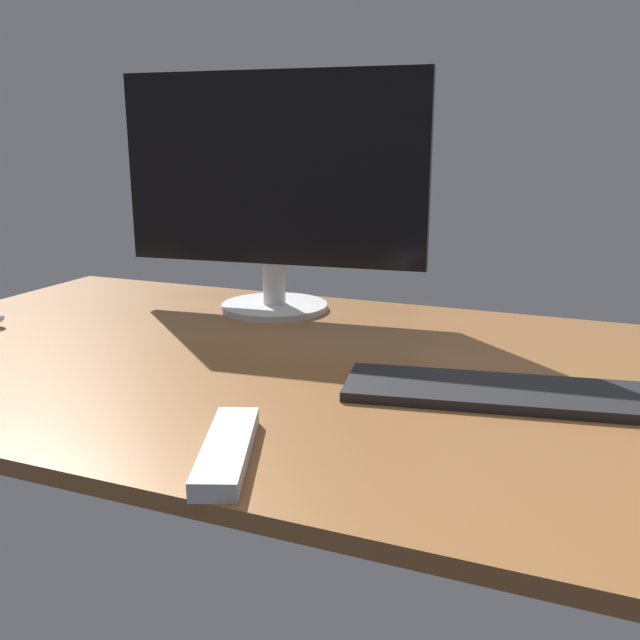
# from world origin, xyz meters

# --- Properties ---
(desk) EXTENTS (1.40, 0.84, 0.02)m
(desk) POSITION_xyz_m (0.00, 0.00, 0.01)
(desk) COLOR brown
(desk) RESTS_ON ground
(monitor) EXTENTS (0.59, 0.21, 0.45)m
(monitor) POSITION_xyz_m (-0.13, 0.28, 0.25)
(monitor) COLOR silver
(monitor) RESTS_ON desk
(keyboard) EXTENTS (0.44, 0.20, 0.01)m
(keyboard) POSITION_xyz_m (0.36, -0.04, 0.03)
(keyboard) COLOR black
(keyboard) RESTS_ON desk
(tv_remote) EXTENTS (0.11, 0.19, 0.02)m
(tv_remote) POSITION_xyz_m (0.11, -0.33, 0.03)
(tv_remote) COLOR #B7B7BC
(tv_remote) RESTS_ON desk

